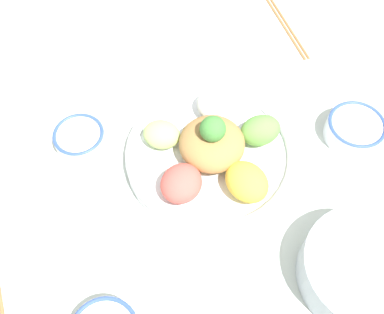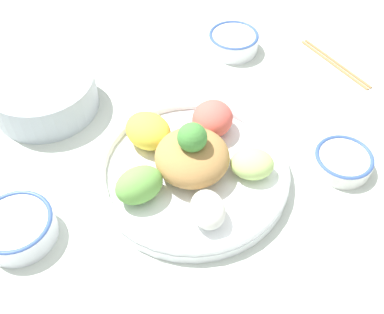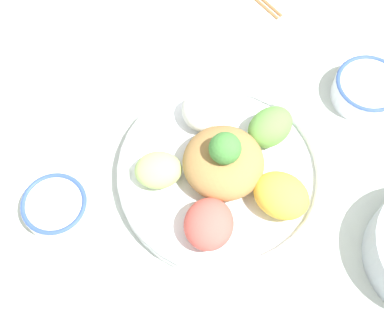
{
  "view_description": "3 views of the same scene",
  "coord_description": "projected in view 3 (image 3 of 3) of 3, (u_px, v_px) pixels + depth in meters",
  "views": [
    {
      "loc": [
        0.25,
        0.38,
        0.76
      ],
      "look_at": [
        0.08,
        -0.03,
        0.04
      ],
      "focal_mm": 42.0,
      "sensor_mm": 36.0,
      "label": 1
    },
    {
      "loc": [
        -0.24,
        -0.42,
        0.63
      ],
      "look_at": [
        0.03,
        -0.05,
        0.07
      ],
      "focal_mm": 42.0,
      "sensor_mm": 36.0,
      "label": 2
    },
    {
      "loc": [
        0.32,
        0.19,
        0.79
      ],
      "look_at": [
        0.06,
        -0.08,
        0.04
      ],
      "focal_mm": 50.0,
      "sensor_mm": 36.0,
      "label": 3
    }
  ],
  "objects": [
    {
      "name": "ground_plane",
      "position": [
        252.0,
        174.0,
        0.87
      ],
      "size": [
        2.4,
        2.4,
        0.0
      ],
      "primitive_type": "plane",
      "color": "silver"
    },
    {
      "name": "salad_platter",
      "position": [
        224.0,
        171.0,
        0.84
      ],
      "size": [
        0.34,
        0.34,
        0.13
      ],
      "color": "white",
      "rests_on": "ground_plane"
    },
    {
      "name": "sauce_bowl_red",
      "position": [
        55.0,
        206.0,
        0.83
      ],
      "size": [
        0.1,
        0.1,
        0.03
      ],
      "color": "white",
      "rests_on": "ground_plane"
    },
    {
      "name": "rice_bowl_blue",
      "position": [
        367.0,
        89.0,
        0.91
      ],
      "size": [
        0.12,
        0.12,
        0.05
      ],
      "color": "white",
      "rests_on": "ground_plane"
    }
  ]
}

